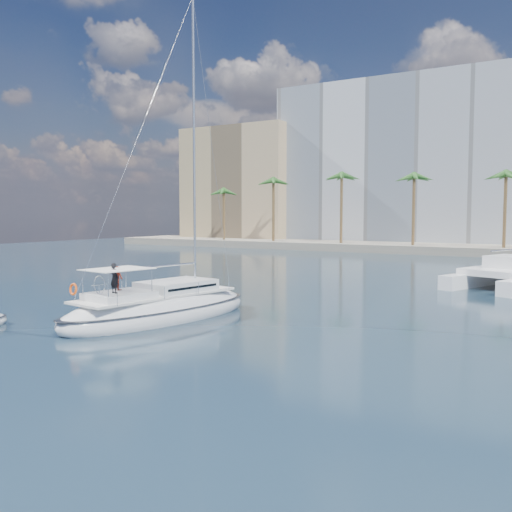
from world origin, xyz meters
The scene contains 9 objects.
ground centered at (0.00, 0.00, 0.00)m, with size 160.00×160.00×0.00m, color black.
quay centered at (0.00, 61.00, 0.60)m, with size 120.00×14.00×1.20m, color gray.
building_modern centered at (-12.00, 73.00, 14.00)m, with size 42.00×16.00×28.00m, color silver.
building_tan_left centered at (-42.00, 69.00, 11.00)m, with size 22.00×14.00×22.00m, color tan.
palm_left centered at (-34.00, 57.00, 10.28)m, with size 3.60×3.60×12.30m.
palm_centre centered at (0.00, 57.00, 10.28)m, with size 3.60×3.60×12.30m.
main_sloop centered at (-2.99, -1.65, 0.56)m, with size 5.93×13.21×18.92m.
catamaran centered at (11.64, 22.93, 1.13)m, with size 9.25×12.80×16.89m.
seagull centered at (-3.44, 1.14, 0.58)m, with size 1.18×0.51×0.22m.
Camera 1 is at (17.62, -25.37, 5.84)m, focal length 40.00 mm.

